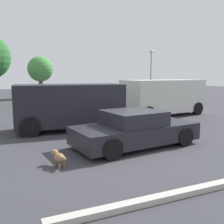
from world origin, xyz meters
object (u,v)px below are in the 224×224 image
Objects in this scene: dog at (58,157)px; pedestrian at (108,95)px; light_post_near at (151,64)px; van_white at (163,96)px; sedan_foreground at (135,130)px; suv_dark at (69,105)px.

pedestrian is at bearing -44.89° from dog.
pedestrian is at bearing -132.40° from light_post_near.
van_white is (7.59, 6.11, 0.90)m from dog.
sedan_foreground is 8.90m from pedestrian.
van_white is 0.94× the size of light_post_near.
suv_dark reaches higher than sedan_foreground.
sedan_foreground is 0.85× the size of van_white.
suv_dark is 6.40m from pedestrian.
pedestrian is at bearing -124.12° from suv_dark.
van_white is 3.96m from pedestrian.
dog is 0.12× the size of light_post_near.
pedestrian is (3.96, 5.02, -0.06)m from suv_dark.
van_white is at bearing 40.43° from sedan_foreground.
pedestrian is (5.38, 9.40, 0.79)m from dog.
van_white is at bearing -119.79° from light_post_near.
sedan_foreground is 0.94× the size of suv_dark.
van_white is 6.41m from suv_dark.
sedan_foreground is 7.10m from van_white.
light_post_near is at bearing 52.55° from van_white.
dog is at bearing -148.82° from van_white.
suv_dark is (-1.38, 3.48, 0.53)m from sedan_foreground.
light_post_near is at bearing -71.77° from pedestrian.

